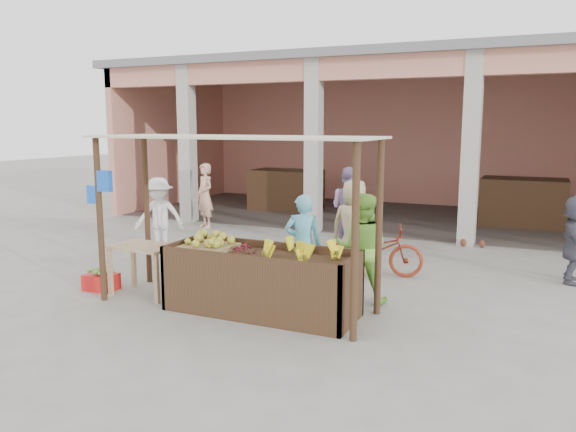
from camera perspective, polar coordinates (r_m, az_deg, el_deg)
The scene contains 20 objects.
ground at distance 8.01m, azimuth -5.95°, elevation -9.23°, with size 60.00×60.00×0.00m, color slate.
market_building at distance 15.93m, azimuth 10.66°, elevation 9.76°, with size 14.40×6.40×4.20m.
fruit_stall at distance 7.66m, azimuth -2.74°, elevation -6.93°, with size 2.60×0.95×0.80m, color #442C1B.
stall_awning at distance 7.67m, azimuth -6.06°, elevation 5.06°, with size 4.09×1.35×2.39m.
banana_heap at distance 7.33m, azimuth 1.10°, elevation -3.70°, with size 1.00×0.55×0.18m, color yellow, non-canonical shape.
melon_tray at distance 7.98m, azimuth -8.06°, elevation -2.71°, with size 0.71×0.62×0.19m.
berry_heap at distance 7.68m, azimuth -4.44°, elevation -3.31°, with size 0.42×0.34×0.13m, color maroon.
side_table at distance 8.64m, azimuth -14.44°, elevation -3.75°, with size 0.98×0.68×0.77m.
papaya_pile at distance 8.59m, azimuth -14.50°, elevation -2.27°, with size 0.64×0.37×0.18m, color #55922F, non-canonical shape.
red_crate at distance 9.21m, azimuth -18.44°, elevation -6.36°, with size 0.48×0.35×0.25m, color red.
plantain_bundle at distance 9.17m, azimuth -18.50°, elevation -5.38°, with size 0.37×0.26×0.07m, color #609937, non-canonical shape.
produce_sacks at distance 12.27m, azimuth 18.30°, elevation -1.59°, with size 0.83×0.51×0.63m.
vendor_blue at distance 8.41m, azimuth 1.54°, elevation -2.57°, with size 0.61×0.44×1.62m, color #62C3E3.
vendor_green at distance 8.09m, azimuth 7.53°, elevation -2.96°, with size 0.80×0.46×1.66m, color #7DC140.
motorcycle at distance 9.55m, azimuth 8.63°, elevation -3.37°, with size 1.75×0.60×0.91m, color maroon.
shopper_a at distance 11.21m, azimuth -12.94°, elevation 0.27°, with size 1.05×0.53×1.64m, color silver.
shopper_c at distance 9.56m, azimuth 6.71°, elevation -0.60°, with size 0.87×0.57×1.80m, color tan.
shopper_d at distance 10.10m, azimuth 27.21°, elevation -1.92°, with size 1.39×0.57×1.50m, color #4C4C5A.
shopper_e at distance 13.93m, azimuth -8.42°, elevation 2.19°, with size 0.62×0.47×1.66m, color tan.
shopper_f at distance 11.36m, azimuth 6.21°, elevation 1.14°, with size 0.91×0.52×1.86m, color #9578A4.
Camera 1 is at (3.85, -6.54, 2.55)m, focal length 35.00 mm.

